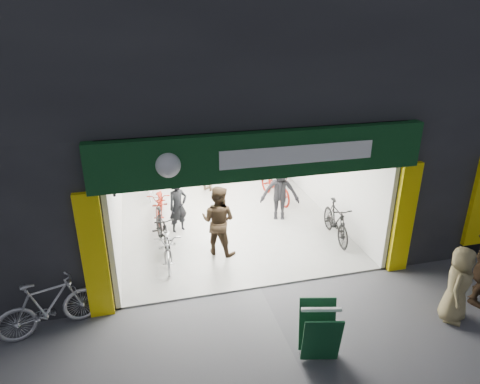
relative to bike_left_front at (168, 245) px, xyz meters
name	(u,v)px	position (x,y,z in m)	size (l,w,h in m)	color
ground	(260,288)	(1.80, -1.56, -0.45)	(60.00, 60.00, 0.00)	#56565B
building	(243,56)	(2.71, 3.43, 3.86)	(17.00, 10.27, 8.00)	#232326
bike_left_front	(168,245)	(0.00, 0.00, 0.00)	(0.60, 1.72, 0.91)	#B4B5B9
bike_left_midfront	(162,230)	(-0.07, 0.66, 0.05)	(0.47, 1.66, 1.00)	black
bike_left_midback	(160,204)	(0.00, 2.38, 0.01)	(0.61, 1.75, 0.92)	maroon
bike_left_back	(152,182)	(-0.13, 4.09, 0.03)	(0.45, 1.61, 0.96)	silver
bike_right_front	(336,221)	(4.30, 0.04, 0.06)	(0.48, 1.71, 1.03)	black
bike_right_mid	(275,185)	(3.60, 2.83, 0.04)	(0.65, 1.88, 0.99)	maroon
bike_right_back	(282,167)	(4.30, 4.21, 0.11)	(0.53, 1.87, 1.12)	#B3B2B7
parked_bike	(49,306)	(-2.33, -1.86, 0.10)	(0.52, 1.84, 1.11)	#B6B6BB
customer_a	(178,207)	(0.41, 1.43, 0.29)	(0.54, 0.36, 1.49)	black
customer_b	(218,221)	(1.23, 0.09, 0.43)	(0.86, 0.67, 1.77)	#332417
customer_c	(280,192)	(3.26, 1.45, 0.40)	(1.10, 0.63, 1.70)	black
customer_d	(208,169)	(1.69, 4.01, 0.33)	(0.92, 0.38, 1.57)	#9B7A5A
pedestrian_near	(458,285)	(5.10, -3.39, 0.32)	(0.76, 0.49, 1.55)	#8A7B50
sandwich_board	(319,331)	(2.19, -3.68, 0.09)	(0.77, 0.78, 0.98)	#0E3B1E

